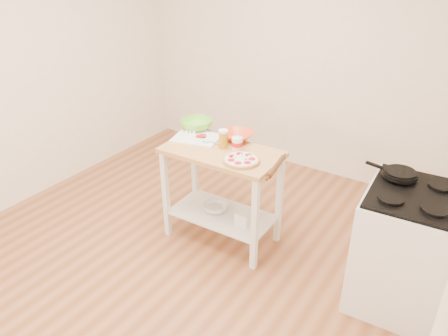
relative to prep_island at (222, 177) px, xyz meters
name	(u,v)px	position (x,y,z in m)	size (l,w,h in m)	color
room_shell	(169,114)	(-0.13, -0.49, 0.71)	(4.04, 4.54, 2.74)	#A4633C
prep_island	(222,177)	(0.00, 0.00, 0.00)	(1.02, 0.57, 0.90)	tan
gas_stove	(404,248)	(1.54, 0.09, -0.16)	(0.67, 0.77, 1.11)	white
skillet	(399,174)	(1.38, 0.24, 0.34)	(0.39, 0.25, 0.03)	black
pizza	(241,160)	(0.25, -0.09, 0.28)	(0.30, 0.30, 0.05)	tan
cutting_board	(196,137)	(-0.33, 0.09, 0.27)	(0.46, 0.39, 0.04)	white
spatula	(210,142)	(-0.16, 0.05, 0.28)	(0.15, 0.06, 0.01)	#51C9BE
knife	(202,129)	(-0.39, 0.25, 0.28)	(0.27, 0.06, 0.01)	silver
orange_bowl	(237,136)	(-0.01, 0.26, 0.30)	(0.28, 0.28, 0.07)	#DA4C21
green_bowl	(197,125)	(-0.45, 0.25, 0.31)	(0.30, 0.30, 0.09)	#70D037
beer_pint	(223,139)	(-0.02, 0.05, 0.34)	(0.08, 0.08, 0.16)	#AD7817
yogurt_tub	(237,144)	(0.10, 0.08, 0.32)	(0.09, 0.09, 0.20)	white
rolling_pin	(276,167)	(0.54, -0.05, 0.28)	(0.04, 0.04, 0.35)	#542A13
shelf_glass_bowl	(216,207)	(-0.08, 0.01, -0.34)	(0.24, 0.24, 0.07)	silver
shelf_bin	(244,218)	(0.25, -0.03, -0.32)	(0.12, 0.12, 0.12)	white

